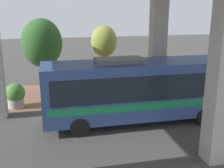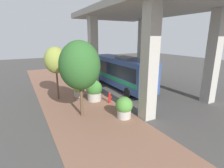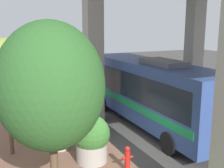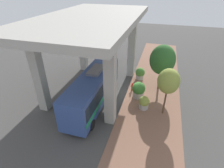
% 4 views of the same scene
% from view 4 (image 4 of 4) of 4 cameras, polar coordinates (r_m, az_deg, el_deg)
% --- Properties ---
extents(ground_plane, '(80.00, 80.00, 0.00)m').
position_cam_4_polar(ground_plane, '(20.63, 4.71, -3.21)').
color(ground_plane, '#474442').
rests_on(ground_plane, ground).
extents(sidewalk_strip, '(6.00, 40.00, 0.02)m').
position_cam_4_polar(sidewalk_strip, '(20.38, 13.00, -4.44)').
color(sidewalk_strip, '#845B47').
rests_on(sidewalk_strip, ground).
extents(overpass, '(9.40, 17.76, 8.55)m').
position_cam_4_polar(overpass, '(18.74, -6.93, 17.87)').
color(overpass, '#ADA89E').
rests_on(overpass, ground).
extents(bus, '(2.60, 10.18, 3.70)m').
position_cam_4_polar(bus, '(17.98, -6.10, -1.28)').
color(bus, '#334C8C').
rests_on(bus, ground).
extents(fire_hydrant, '(0.43, 0.21, 0.99)m').
position_cam_4_polar(fire_hydrant, '(21.10, 6.62, -0.85)').
color(fire_hydrant, red).
rests_on(fire_hydrant, ground).
extents(planter_front, '(1.47, 1.47, 1.91)m').
position_cam_4_polar(planter_front, '(19.69, 8.66, -1.95)').
color(planter_front, '#ADA89E').
rests_on(planter_front, ground).
extents(planter_middle, '(1.08, 1.08, 1.42)m').
position_cam_4_polar(planter_middle, '(18.29, 10.37, -6.02)').
color(planter_middle, '#ADA89E').
rests_on(planter_middle, ground).
extents(planter_back, '(1.24, 1.24, 1.60)m').
position_cam_4_polar(planter_back, '(23.58, 9.12, 3.42)').
color(planter_back, '#ADA89E').
rests_on(planter_back, ground).
extents(street_tree_near, '(2.87, 2.87, 5.51)m').
position_cam_4_polar(street_tree_near, '(20.61, 16.15, 7.55)').
color(street_tree_near, brown).
rests_on(street_tree_near, ground).
extents(street_tree_far, '(2.00, 2.00, 4.89)m').
position_cam_4_polar(street_tree_far, '(16.50, 17.98, 0.82)').
color(street_tree_far, brown).
rests_on(street_tree_far, ground).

